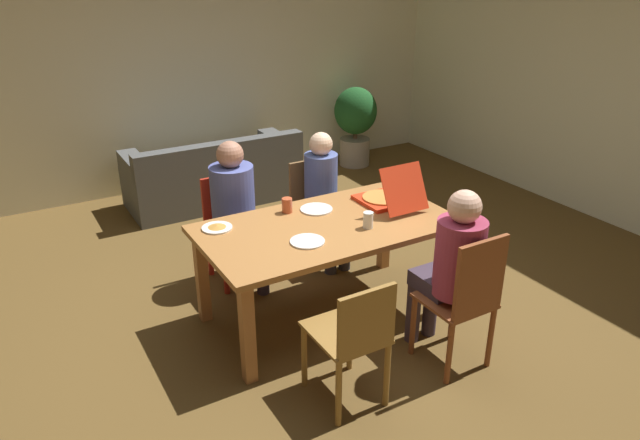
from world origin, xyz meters
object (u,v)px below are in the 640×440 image
object	(u,v)px
dining_table	(327,236)
person_1	(236,203)
pizza_box_0	(386,198)
drinking_glass_1	(368,220)
plate_2	(217,227)
plate_0	(316,209)
chair_0	(316,203)
couch	(214,177)
plate_1	(307,241)
chair_2	(466,297)
chair_3	(353,337)
person_0	(325,189)
chair_1	(231,226)
drinking_glass_0	(287,205)
person_2	(452,262)
potted_plant	(355,120)

from	to	relation	value
dining_table	person_1	world-z (taller)	person_1
pizza_box_0	drinking_glass_1	xyz separation A→B (m)	(-0.37, -0.29, 0.01)
plate_2	drinking_glass_1	bearing A→B (deg)	-29.41
dining_table	plate_0	size ratio (longest dim) A/B	7.47
dining_table	chair_0	size ratio (longest dim) A/B	2.07
plate_2	couch	xyz separation A→B (m)	(0.80, 2.24, -0.48)
dining_table	plate_2	size ratio (longest dim) A/B	8.45
plate_2	plate_0	bearing A→B (deg)	-4.62
plate_1	couch	xyz separation A→B (m)	(0.36, 2.74, -0.47)
chair_0	chair_2	size ratio (longest dim) A/B	0.90
chair_3	plate_2	size ratio (longest dim) A/B	4.00
couch	chair_3	bearing A→B (deg)	-97.65
plate_0	chair_0	bearing A→B (deg)	60.25
chair_0	plate_2	distance (m)	1.30
person_1	chair_3	xyz separation A→B (m)	(-0.00, -1.70, -0.22)
chair_2	pizza_box_0	bearing A→B (deg)	81.90
person_0	plate_1	world-z (taller)	person_0
couch	dining_table	bearing A→B (deg)	-92.23
chair_1	person_1	world-z (taller)	person_1
drinking_glass_0	person_2	bearing A→B (deg)	-63.42
plate_2	chair_0	bearing A→B (deg)	27.31
plate_0	couch	size ratio (longest dim) A/B	0.13
dining_table	chair_2	world-z (taller)	chair_2
person_0	couch	xyz separation A→B (m)	(-0.33, 1.80, -0.39)
person_0	chair_2	bearing A→B (deg)	-90.00
person_1	plate_2	distance (m)	0.58
drinking_glass_1	potted_plant	xyz separation A→B (m)	(1.90, 3.04, -0.23)
chair_1	drinking_glass_0	bearing A→B (deg)	-69.66
plate_1	drinking_glass_0	size ratio (longest dim) A/B	2.10
chair_2	couch	world-z (taller)	chair_2
plate_2	chair_1	bearing A→B (deg)	60.89
person_0	pizza_box_0	distance (m)	0.69
person_1	chair_2	world-z (taller)	person_1
chair_1	couch	world-z (taller)	chair_1
pizza_box_0	couch	xyz separation A→B (m)	(-0.48, 2.46, -0.52)
person_0	potted_plant	distance (m)	2.68
chair_3	dining_table	bearing A→B (deg)	68.13
person_1	drinking_glass_0	size ratio (longest dim) A/B	10.80
person_0	drinking_glass_0	xyz separation A→B (m)	(-0.58, -0.43, 0.13)
pizza_box_0	plate_1	size ratio (longest dim) A/B	2.21
dining_table	plate_0	distance (m)	0.28
person_0	potted_plant	xyz separation A→B (m)	(1.68, 2.08, -0.09)
person_0	chair_1	bearing A→B (deg)	168.57
pizza_box_0	plate_2	size ratio (longest dim) A/B	2.42
pizza_box_0	couch	distance (m)	2.56
person_2	drinking_glass_0	bearing A→B (deg)	116.58
drinking_glass_0	drinking_glass_1	distance (m)	0.64
chair_3	drinking_glass_1	xyz separation A→B (m)	(0.58, 0.72, 0.33)
pizza_box_0	plate_0	xyz separation A→B (m)	(-0.52, 0.16, -0.04)
couch	person_2	bearing A→B (deg)	-84.42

